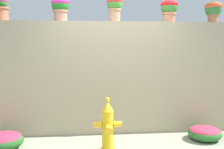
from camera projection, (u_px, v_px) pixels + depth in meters
name	position (u px, v px, depth m)	size (l,w,h in m)	color
stone_wall	(114.00, 78.00, 4.81)	(6.66, 0.35, 2.10)	tan
potted_plant_1	(1.00, 8.00, 4.44)	(0.28, 0.28, 0.41)	#C36C4D
potted_plant_2	(60.00, 7.00, 4.59)	(0.33, 0.33, 0.45)	#AF7661
potted_plant_3	(115.00, 6.00, 4.67)	(0.29, 0.29, 0.47)	tan
potted_plant_4	(169.00, 8.00, 4.72)	(0.32, 0.32, 0.43)	#BD7855
potted_plant_5	(213.00, 10.00, 4.83)	(0.32, 0.32, 0.41)	#B46F4B
fire_hydrant	(108.00, 127.00, 3.95)	(0.45, 0.36, 0.85)	yellow
flower_bush_left	(3.00, 140.00, 4.09)	(0.63, 0.57, 0.27)	#215621
flower_bush_right	(205.00, 133.00, 4.47)	(0.60, 0.54, 0.24)	#2B672B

